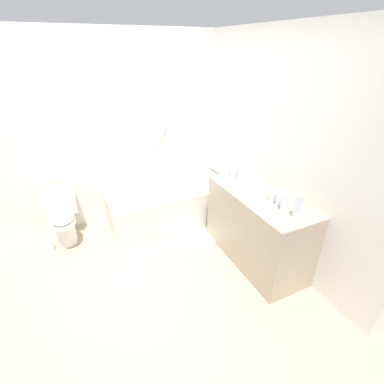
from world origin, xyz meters
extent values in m
plane|color=tan|center=(0.00, 0.00, 0.00)|extent=(4.07, 4.07, 0.00)
cube|color=white|center=(0.00, 1.37, 1.21)|extent=(3.47, 0.10, 2.42)
cube|color=white|center=(1.58, 0.00, 1.21)|extent=(0.10, 3.05, 2.42)
cube|color=silver|center=(0.67, 0.94, 0.25)|extent=(1.64, 0.78, 0.50)
cube|color=white|center=(0.67, 0.94, 0.46)|extent=(1.34, 0.56, 0.09)
cylinder|color=#ACACB1|center=(1.31, 0.94, 0.54)|extent=(0.09, 0.03, 0.03)
cylinder|color=#ACACB1|center=(0.69, 1.29, 1.01)|extent=(0.30, 0.03, 0.50)
cylinder|color=#ACACB1|center=(0.22, 1.29, 0.85)|extent=(0.30, 0.03, 0.03)
cylinder|color=white|center=(-0.69, 0.97, 0.17)|extent=(0.23, 0.23, 0.34)
ellipsoid|color=white|center=(-0.69, 0.92, 0.34)|extent=(0.29, 0.40, 0.12)
ellipsoid|color=white|center=(-0.69, 0.92, 0.42)|extent=(0.28, 0.38, 0.02)
cube|color=white|center=(-0.68, 1.17, 0.51)|extent=(0.36, 0.18, 0.34)
cylinder|color=#B8B8BD|center=(-0.68, 1.17, 0.69)|extent=(0.03, 0.03, 0.01)
cube|color=tan|center=(1.26, -0.25, 0.42)|extent=(0.54, 1.28, 0.84)
cylinder|color=white|center=(1.22, -0.21, 0.87)|extent=(0.29, 0.29, 0.06)
cylinder|color=silver|center=(1.41, -0.21, 0.87)|extent=(0.02, 0.02, 0.07)
cylinder|color=silver|center=(1.36, -0.21, 0.90)|extent=(0.10, 0.02, 0.02)
cylinder|color=silver|center=(1.41, -0.27, 0.85)|extent=(0.03, 0.03, 0.04)
cylinder|color=silver|center=(1.41, -0.15, 0.85)|extent=(0.03, 0.03, 0.04)
cylinder|color=silver|center=(1.21, 0.21, 0.92)|extent=(0.07, 0.07, 0.17)
cylinder|color=white|center=(1.21, 0.21, 1.02)|extent=(0.04, 0.04, 0.02)
cylinder|color=silver|center=(1.28, -0.73, 0.95)|extent=(0.07, 0.07, 0.23)
cylinder|color=white|center=(1.28, -0.73, 1.08)|extent=(0.04, 0.04, 0.02)
cylinder|color=silver|center=(1.27, -0.50, 0.93)|extent=(0.06, 0.06, 0.18)
cylinder|color=white|center=(1.27, -0.50, 1.03)|extent=(0.04, 0.04, 0.02)
cylinder|color=silver|center=(1.25, -0.60, 0.93)|extent=(0.07, 0.07, 0.18)
cylinder|color=white|center=(1.25, -0.60, 1.03)|extent=(0.04, 0.04, 0.02)
cylinder|color=silver|center=(1.22, 0.30, 0.94)|extent=(0.07, 0.07, 0.21)
cylinder|color=white|center=(1.22, 0.30, 1.05)|extent=(0.04, 0.04, 0.02)
cylinder|color=white|center=(1.28, -0.41, 0.89)|extent=(0.07, 0.07, 0.10)
cylinder|color=white|center=(1.29, 0.04, 0.88)|extent=(0.06, 0.06, 0.09)
cylinder|color=white|center=(1.31, 0.21, 0.88)|extent=(0.06, 0.06, 0.09)
cube|color=white|center=(0.82, 0.33, 0.01)|extent=(0.55, 0.35, 0.01)
cylinder|color=white|center=(-0.90, 0.90, 0.06)|extent=(0.11, 0.11, 0.13)
camera|label=1|loc=(-0.49, -2.26, 2.22)|focal=26.11mm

